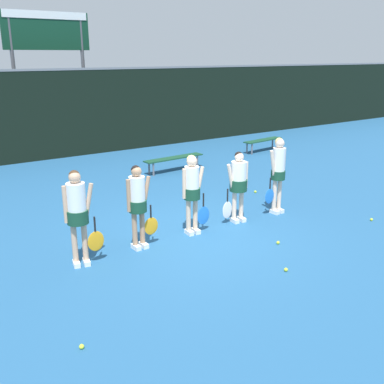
{
  "coord_description": "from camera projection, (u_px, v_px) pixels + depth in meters",
  "views": [
    {
      "loc": [
        -5.03,
        -7.26,
        3.64
      ],
      "look_at": [
        -0.06,
        0.03,
        0.93
      ],
      "focal_mm": 42.0,
      "sensor_mm": 36.0,
      "label": 1
    }
  ],
  "objects": [
    {
      "name": "ground_plane",
      "position": [
        195.0,
        234.0,
        9.51
      ],
      "size": [
        140.0,
        140.0,
        0.0
      ],
      "primitive_type": "plane",
      "color": "#235684"
    },
    {
      "name": "fence_windscreen",
      "position": [
        55.0,
        114.0,
        15.95
      ],
      "size": [
        60.0,
        0.08,
        3.18
      ],
      "color": "black",
      "rests_on": "ground_plane"
    },
    {
      "name": "scoreboard",
      "position": [
        48.0,
        44.0,
        17.06
      ],
      "size": [
        3.28,
        0.15,
        5.18
      ],
      "color": "#515156",
      "rests_on": "ground_plane"
    },
    {
      "name": "bench_courtside",
      "position": [
        174.0,
        159.0,
        14.5
      ],
      "size": [
        2.15,
        0.49,
        0.46
      ],
      "rotation": [
        0.0,
        0.0,
        0.06
      ],
      "color": "#19472D",
      "rests_on": "ground_plane"
    },
    {
      "name": "bench_far",
      "position": [
        263.0,
        141.0,
        17.47
      ],
      "size": [
        1.88,
        0.57,
        0.46
      ],
      "rotation": [
        0.0,
        0.0,
        0.12
      ],
      "color": "#19472D",
      "rests_on": "ground_plane"
    },
    {
      "name": "player_0",
      "position": [
        78.0,
        210.0,
        7.82
      ],
      "size": [
        0.66,
        0.38,
        1.75
      ],
      "rotation": [
        0.0,
        0.0,
        -0.2
      ],
      "color": "tan",
      "rests_on": "ground_plane"
    },
    {
      "name": "player_1",
      "position": [
        138.0,
        201.0,
        8.55
      ],
      "size": [
        0.65,
        0.35,
        1.66
      ],
      "rotation": [
        0.0,
        0.0,
        0.02
      ],
      "color": "tan",
      "rests_on": "ground_plane"
    },
    {
      "name": "player_2",
      "position": [
        192.0,
        188.0,
        9.25
      ],
      "size": [
        0.64,
        0.35,
        1.69
      ],
      "rotation": [
        0.0,
        0.0,
        -0.08
      ],
      "color": "beige",
      "rests_on": "ground_plane"
    },
    {
      "name": "player_3",
      "position": [
        238.0,
        181.0,
        9.94
      ],
      "size": [
        0.66,
        0.39,
        1.61
      ],
      "rotation": [
        0.0,
        0.0,
        -0.11
      ],
      "color": "beige",
      "rests_on": "ground_plane"
    },
    {
      "name": "player_4",
      "position": [
        278.0,
        169.0,
        10.46
      ],
      "size": [
        0.61,
        0.33,
        1.81
      ],
      "rotation": [
        0.0,
        0.0,
        0.04
      ],
      "color": "beige",
      "rests_on": "ground_plane"
    },
    {
      "name": "tennis_ball_0",
      "position": [
        82.0,
        347.0,
        5.78
      ],
      "size": [
        0.07,
        0.07,
        0.07
      ],
      "primitive_type": "sphere",
      "color": "#CCE033",
      "rests_on": "ground_plane"
    },
    {
      "name": "tennis_ball_1",
      "position": [
        255.0,
        192.0,
        12.3
      ],
      "size": [
        0.07,
        0.07,
        0.07
      ],
      "primitive_type": "sphere",
      "color": "#CCE033",
      "rests_on": "ground_plane"
    },
    {
      "name": "tennis_ball_2",
      "position": [
        286.0,
        270.0,
        7.85
      ],
      "size": [
        0.07,
        0.07,
        0.07
      ],
      "primitive_type": "sphere",
      "color": "#CCE033",
      "rests_on": "ground_plane"
    },
    {
      "name": "tennis_ball_3",
      "position": [
        278.0,
        243.0,
        8.98
      ],
      "size": [
        0.07,
        0.07,
        0.07
      ],
      "primitive_type": "sphere",
      "color": "#CCE033",
      "rests_on": "ground_plane"
    },
    {
      "name": "tennis_ball_4",
      "position": [
        371.0,
        220.0,
        10.23
      ],
      "size": [
        0.06,
        0.06,
        0.06
      ],
      "primitive_type": "sphere",
      "color": "#CCE033",
      "rests_on": "ground_plane"
    }
  ]
}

